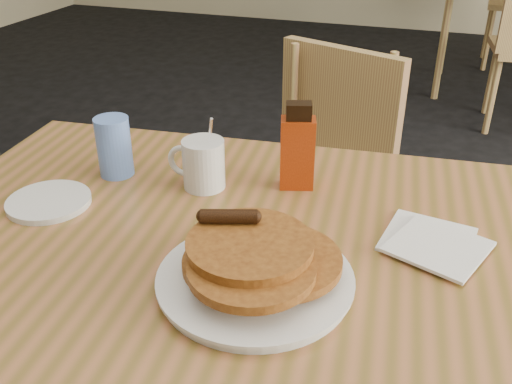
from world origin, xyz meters
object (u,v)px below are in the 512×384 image
(chair_main_far, at_px, (329,174))
(pancake_plate, at_px, (255,269))
(main_table, at_px, (251,261))
(syrup_bottle, at_px, (297,149))
(blue_tumbler, at_px, (114,147))
(coffee_mug, at_px, (202,163))

(chair_main_far, distance_m, pancake_plate, 0.88)
(main_table, distance_m, syrup_bottle, 0.26)
(chair_main_far, relative_size, blue_tumbler, 6.99)
(main_table, height_order, chair_main_far, chair_main_far)
(blue_tumbler, bearing_deg, pancake_plate, -33.22)
(main_table, relative_size, chair_main_far, 1.58)
(syrup_bottle, bearing_deg, blue_tumbler, 173.91)
(main_table, xyz_separation_m, chair_main_far, (-0.01, 0.73, -0.18))
(pancake_plate, xyz_separation_m, coffee_mug, (-0.21, 0.27, 0.02))
(pancake_plate, bearing_deg, main_table, 112.42)
(main_table, relative_size, coffee_mug, 8.77)
(pancake_plate, distance_m, syrup_bottle, 0.34)
(main_table, bearing_deg, blue_tumbler, 156.52)
(syrup_bottle, bearing_deg, chair_main_far, 76.68)
(chair_main_far, xyz_separation_m, syrup_bottle, (0.03, -0.51, 0.31))
(pancake_plate, relative_size, coffee_mug, 1.92)
(syrup_bottle, height_order, blue_tumbler, syrup_bottle)
(main_table, distance_m, chair_main_far, 0.76)
(syrup_bottle, bearing_deg, pancake_plate, -102.24)
(main_table, height_order, syrup_bottle, syrup_bottle)
(main_table, xyz_separation_m, pancake_plate, (0.04, -0.11, 0.07))
(pancake_plate, height_order, blue_tumbler, blue_tumbler)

